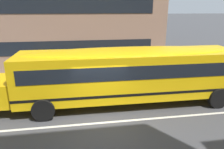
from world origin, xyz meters
name	(u,v)px	position (x,y,z in m)	size (l,w,h in m)	color
ground_plane	(102,123)	(0.00, 0.00, 0.00)	(400.00, 400.00, 0.00)	#424244
sidewalk_far	(91,74)	(0.00, 7.40, 0.01)	(120.00, 3.00, 0.01)	gray
lane_centreline	(102,123)	(0.00, 0.00, 0.00)	(110.00, 0.16, 0.01)	silver
school_bus	(126,72)	(1.49, 1.93, 1.79)	(13.47, 3.25, 3.01)	yellow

